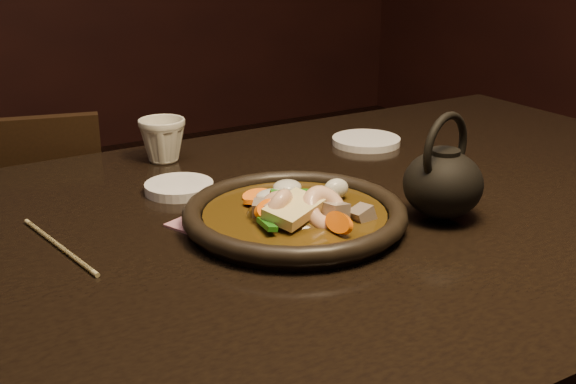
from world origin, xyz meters
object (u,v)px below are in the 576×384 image
teapot (443,180)px  table (298,267)px  plate (295,215)px  tea_cup (163,139)px  chair (21,282)px

teapot → table: bearing=132.3°
table → plate: bearing=-132.0°
table → plate: size_ratio=5.23×
tea_cup → chair: bearing=126.4°
plate → teapot: teapot is taller
plate → teapot: bearing=-23.0°
table → plate: plate is taller
table → chair: chair is taller
plate → tea_cup: bearing=96.7°
chair → plate: bearing=126.1°
tea_cup → teapot: size_ratio=0.54×
chair → teapot: size_ratio=5.48×
teapot → chair: bearing=105.0°
chair → tea_cup: (0.22, -0.29, 0.35)m
tea_cup → teapot: 0.50m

